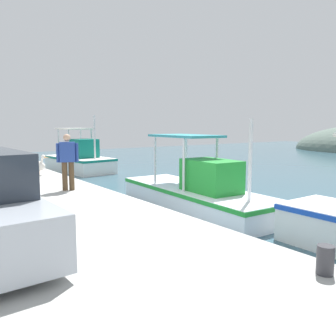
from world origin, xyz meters
The scene contains 7 objects.
fishing_boat_nearest centered at (-12.60, 3.18, 0.67)m, with size 5.27×2.73×3.32m.
fishing_boat_second centered at (-1.18, 2.66, 0.58)m, with size 6.63×2.33×2.97m.
pelican centered at (-6.84, -0.84, 1.20)m, with size 0.94×0.64×0.82m.
fisherman_standing centered at (-2.89, -1.06, 1.76)m, with size 0.39×0.61×1.72m.
mooring_bollard_nearest centered at (-13.85, -0.45, 1.04)m, with size 0.22×0.22×0.47m, color #333338.
mooring_bollard_second centered at (-9.58, -0.45, 0.99)m, with size 0.25×0.25×0.38m, color #333338.
mooring_bollard_third centered at (5.02, -0.45, 1.00)m, with size 0.23×0.23×0.40m, color #333338.
Camera 1 is at (7.37, -4.75, 2.78)m, focal length 37.13 mm.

